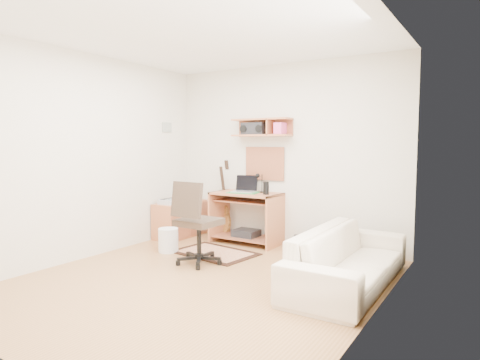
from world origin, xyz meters
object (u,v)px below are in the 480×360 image
Objects in this scene: desk at (246,218)px; cabinet at (180,219)px; printer at (310,246)px; task_chair at (199,222)px; sofa at (349,248)px.

desk is 1.13m from cabinet.
task_chair is at bearing -147.08° from printer.
sofa is at bearing -28.46° from desk.
desk is 2.04× the size of printer.
task_chair is 1.59m from cabinet.
task_chair reaches higher than cabinet.
printer is at bearing 5.05° from cabinet.
desk is at bearing 8.93° from cabinet.
printer is 1.35m from sofa.
task_chair is 2.10× the size of printer.
sofa is (0.84, -1.01, 0.30)m from printer.
printer is (0.95, 1.22, -0.43)m from task_chair.
printer is at bearing 39.57° from sofa.
task_chair reaches higher than printer.
desk is 2.10m from sofa.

